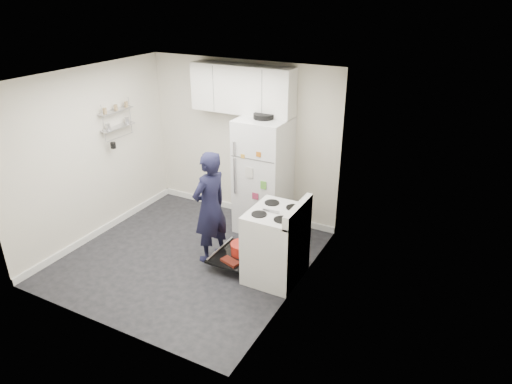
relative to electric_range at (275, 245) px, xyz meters
The scene contains 7 objects.
room 1.49m from the electric_range, behind, with size 3.21×3.21×2.51m.
electric_range is the anchor object (origin of this frame).
open_oven_door 0.62m from the electric_range, behind, with size 0.55×0.70×0.23m.
refrigerator 1.38m from the electric_range, 123.35° to the left, with size 0.72×0.74×1.83m.
upper_cabinets 2.38m from the electric_range, 132.27° to the left, with size 1.60×0.33×0.70m, color silver.
wall_shelf_rack 3.05m from the electric_range, behind, with size 0.14×0.60×0.61m.
person 1.01m from the electric_range, behind, with size 0.57×0.38×1.57m, color black.
Camera 1 is at (3.36, -4.40, 3.49)m, focal length 32.00 mm.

